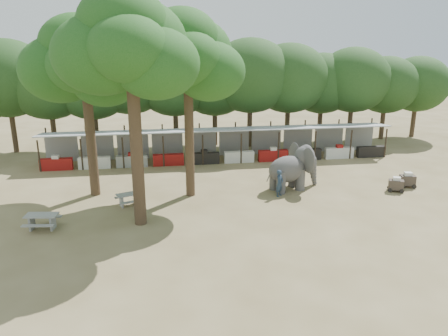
{
  "coord_description": "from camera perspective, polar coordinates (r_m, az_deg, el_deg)",
  "views": [
    {
      "loc": [
        -4.78,
        -20.14,
        9.7
      ],
      "look_at": [
        -1.0,
        5.0,
        2.0
      ],
      "focal_mm": 35.0,
      "sensor_mm": 36.0,
      "label": 1
    }
  ],
  "objects": [
    {
      "name": "picnic_table_far",
      "position": [
        26.63,
        -12.25,
        -3.8
      ],
      "size": [
        1.85,
        1.77,
        0.74
      ],
      "rotation": [
        0.0,
        0.0,
        0.36
      ],
      "color": "gray",
      "rests_on": "ground"
    },
    {
      "name": "yard_tree_back",
      "position": [
        26.41,
        -5.13,
        14.27
      ],
      "size": [
        7.1,
        6.9,
        11.36
      ],
      "color": "#332316",
      "rests_on": "ground"
    },
    {
      "name": "ground",
      "position": [
        22.86,
        4.39,
        -8.31
      ],
      "size": [
        100.0,
        100.0,
        0.0
      ],
      "primitive_type": "plane",
      "color": "brown",
      "rests_on": "ground"
    },
    {
      "name": "picnic_table_near",
      "position": [
        24.79,
        -22.68,
        -6.23
      ],
      "size": [
        1.8,
        1.66,
        0.82
      ],
      "rotation": [
        0.0,
        0.0,
        -0.12
      ],
      "color": "gray",
      "rests_on": "ground"
    },
    {
      "name": "yard_tree_left",
      "position": [
        27.72,
        -18.05,
        12.95
      ],
      "size": [
        7.1,
        6.9,
        11.02
      ],
      "color": "#332316",
      "rests_on": "ground"
    },
    {
      "name": "elephant",
      "position": [
        28.91,
        9.06,
        0.05
      ],
      "size": [
        3.9,
        2.85,
        2.9
      ],
      "rotation": [
        0.0,
        0.0,
        0.29
      ],
      "color": "#3F3D3C",
      "rests_on": "ground"
    },
    {
      "name": "yard_tree_center",
      "position": [
        22.38,
        -12.46,
        15.21
      ],
      "size": [
        7.1,
        6.9,
        12.04
      ],
      "color": "#332316",
      "rests_on": "ground"
    },
    {
      "name": "cart_back",
      "position": [
        31.58,
        22.84,
        -1.43
      ],
      "size": [
        1.18,
        0.9,
        1.03
      ],
      "rotation": [
        0.0,
        0.0,
        -0.21
      ],
      "color": "#332A23",
      "rests_on": "ground"
    },
    {
      "name": "cart_front",
      "position": [
        30.45,
        21.56,
        -2.0
      ],
      "size": [
        1.17,
        1.0,
        0.97
      ],
      "rotation": [
        0.0,
        0.0,
        -0.42
      ],
      "color": "#332A23",
      "rests_on": "ground"
    },
    {
      "name": "handler",
      "position": [
        27.6,
        7.27,
        -1.98
      ],
      "size": [
        0.72,
        0.73,
        1.71
      ],
      "primitive_type": "imported",
      "rotation": [
        0.0,
        0.0,
        0.85
      ],
      "color": "#26384C",
      "rests_on": "ground"
    },
    {
      "name": "backdrop_trees",
      "position": [
        39.65,
        -1.6,
        10.78
      ],
      "size": [
        46.46,
        5.95,
        8.33
      ],
      "color": "#332316",
      "rests_on": "ground"
    },
    {
      "name": "vendor_stalls",
      "position": [
        35.36,
        -0.53,
        2.91
      ],
      "size": [
        28.0,
        2.99,
        2.8
      ],
      "color": "#9EA1A7",
      "rests_on": "ground"
    }
  ]
}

